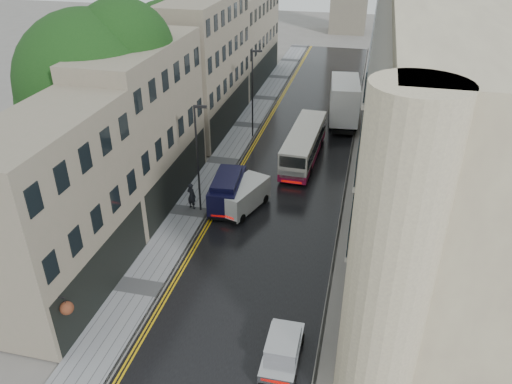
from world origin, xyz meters
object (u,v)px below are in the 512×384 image
at_px(tree_near, 95,107).
at_px(lamp_post_near, 198,161).
at_px(white_lorry, 331,108).
at_px(lamp_post_far, 252,95).
at_px(white_van, 220,203).
at_px(navy_van, 210,201).
at_px(cream_bus, 285,157).
at_px(pedestrian, 192,196).
at_px(tree_far, 171,67).
at_px(silver_hatchback, 261,368).

xyz_separation_m(tree_near, lamp_post_near, (7.31, -0.43, -2.98)).
distance_m(white_lorry, lamp_post_far, 7.87).
relative_size(tree_near, white_van, 3.16).
height_order(navy_van, lamp_post_far, lamp_post_far).
xyz_separation_m(tree_near, cream_bus, (12.01, 6.76, -5.58)).
height_order(lamp_post_near, lamp_post_far, lamp_post_far).
xyz_separation_m(pedestrian, lamp_post_far, (1.15, 13.51, 2.99)).
bearing_deg(white_lorry, tree_far, -171.65).
xyz_separation_m(white_van, lamp_post_far, (-1.08, 13.86, 3.07)).
relative_size(white_lorry, navy_van, 1.78).
bearing_deg(cream_bus, white_van, -110.72).
xyz_separation_m(tree_far, pedestrian, (6.35, -13.33, -5.14)).
bearing_deg(lamp_post_far, pedestrian, -113.09).
distance_m(cream_bus, white_van, 8.08).
height_order(tree_far, white_van, tree_far).
relative_size(silver_hatchback, navy_van, 0.75).
bearing_deg(white_van, white_lorry, 89.98).
xyz_separation_m(navy_van, lamp_post_far, (-0.40, 14.12, 2.83)).
height_order(white_lorry, white_van, white_lorry).
height_order(cream_bus, pedestrian, cream_bus).
height_order(navy_van, lamp_post_near, lamp_post_near).
bearing_deg(navy_van, tree_far, 114.69).
bearing_deg(navy_van, cream_bus, 58.85).
bearing_deg(silver_hatchback, white_van, 113.57).
relative_size(white_lorry, lamp_post_near, 1.12).
distance_m(white_lorry, silver_hatchback, 30.28).
bearing_deg(white_lorry, cream_bus, -110.83).
xyz_separation_m(white_lorry, silver_hatchback, (0.02, -30.24, -1.58)).
relative_size(tree_far, white_van, 2.83).
bearing_deg(pedestrian, cream_bus, -105.76).
bearing_deg(white_van, tree_far, 140.57).
bearing_deg(lamp_post_far, tree_near, -138.85).
bearing_deg(navy_van, pedestrian, 153.62).
bearing_deg(navy_van, white_van, 15.88).
bearing_deg(lamp_post_near, white_lorry, 59.20).
relative_size(silver_hatchback, lamp_post_far, 0.46).
height_order(tree_far, lamp_post_far, tree_far).
bearing_deg(white_lorry, lamp_post_near, -119.07).
bearing_deg(tree_near, navy_van, -6.54).
bearing_deg(silver_hatchback, tree_near, 136.54).
height_order(tree_near, lamp_post_far, tree_near).
xyz_separation_m(cream_bus, white_lorry, (2.66, 9.84, 0.92)).
relative_size(tree_near, lamp_post_far, 1.75).
distance_m(navy_van, pedestrian, 1.67).
height_order(white_lorry, navy_van, white_lorry).
bearing_deg(pedestrian, lamp_post_far, -73.57).
bearing_deg(tree_far, silver_hatchback, -61.63).
height_order(cream_bus, white_van, cream_bus).
bearing_deg(white_van, silver_hatchback, -47.38).
distance_m(tree_near, white_van, 10.70).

